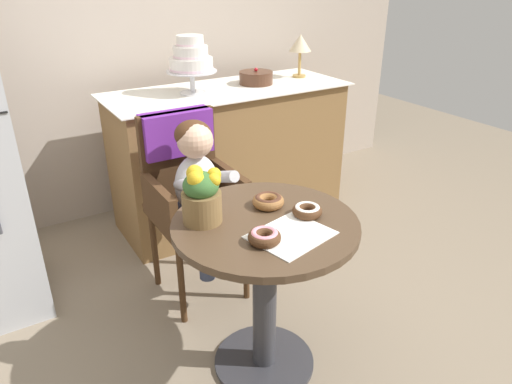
{
  "coord_description": "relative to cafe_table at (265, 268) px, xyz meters",
  "views": [
    {
      "loc": [
        -0.85,
        -1.32,
        1.6
      ],
      "look_at": [
        0.05,
        0.15,
        0.77
      ],
      "focal_mm": 33.14,
      "sensor_mm": 36.0,
      "label": 1
    }
  ],
  "objects": [
    {
      "name": "donut_mid",
      "position": [
        -0.09,
        -0.13,
        0.24
      ],
      "size": [
        0.12,
        0.12,
        0.05
      ],
      "color": "#4C2D19",
      "rests_on": "cafe_table"
    },
    {
      "name": "tiered_cake_stand",
      "position": [
        0.31,
        1.3,
        0.6
      ],
      "size": [
        0.3,
        0.3,
        0.34
      ],
      "color": "silver",
      "rests_on": "display_counter"
    },
    {
      "name": "cafe_table",
      "position": [
        0.0,
        0.0,
        0.0
      ],
      "size": [
        0.72,
        0.72,
        0.72
      ],
      "color": "#4C3826",
      "rests_on": "ground"
    },
    {
      "name": "back_wall",
      "position": [
        0.0,
        1.85,
        0.84
      ],
      "size": [
        4.8,
        0.1,
        2.7
      ],
      "primitive_type": "cube",
      "color": "#B2A393",
      "rests_on": "ground"
    },
    {
      "name": "donut_side",
      "position": [
        0.16,
        -0.05,
        0.23
      ],
      "size": [
        0.12,
        0.12,
        0.04
      ],
      "color": "#4C2D19",
      "rests_on": "cafe_table"
    },
    {
      "name": "table_lamp",
      "position": [
        1.13,
        1.35,
        0.61
      ],
      "size": [
        0.15,
        0.15,
        0.28
      ],
      "color": "#B28C47",
      "rests_on": "display_counter"
    },
    {
      "name": "paper_napkin",
      "position": [
        0.02,
        -0.14,
        0.21
      ],
      "size": [
        0.32,
        0.28,
        0.0
      ],
      "primitive_type": "cube",
      "rotation": [
        0.0,
        0.0,
        0.23
      ],
      "color": "white",
      "rests_on": "cafe_table"
    },
    {
      "name": "display_counter",
      "position": [
        0.55,
        1.3,
        -0.05
      ],
      "size": [
        1.56,
        0.62,
        0.9
      ],
      "color": "olive",
      "rests_on": "ground"
    },
    {
      "name": "seated_child",
      "position": [
        -0.01,
        0.56,
        0.17
      ],
      "size": [
        0.27,
        0.32,
        0.73
      ],
      "color": "silver",
      "rests_on": "ground"
    },
    {
      "name": "round_layer_cake",
      "position": [
        0.77,
        1.32,
        0.43
      ],
      "size": [
        0.22,
        0.22,
        0.1
      ],
      "color": "#4C2D1E",
      "rests_on": "display_counter"
    },
    {
      "name": "wicker_chair",
      "position": [
        -0.01,
        0.72,
        0.13
      ],
      "size": [
        0.42,
        0.45,
        0.95
      ],
      "rotation": [
        0.0,
        0.0,
        0.1
      ],
      "color": "#472D19",
      "rests_on": "ground"
    },
    {
      "name": "ground_plane",
      "position": [
        0.0,
        0.0,
        -0.51
      ],
      "size": [
        8.0,
        8.0,
        0.0
      ],
      "primitive_type": "plane",
      "color": "gray"
    },
    {
      "name": "donut_front",
      "position": [
        0.08,
        0.1,
        0.24
      ],
      "size": [
        0.13,
        0.13,
        0.05
      ],
      "color": "#936033",
      "rests_on": "cafe_table"
    },
    {
      "name": "flower_vase",
      "position": [
        -0.2,
        0.13,
        0.32
      ],
      "size": [
        0.15,
        0.15,
        0.23
      ],
      "color": "brown",
      "rests_on": "cafe_table"
    }
  ]
}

